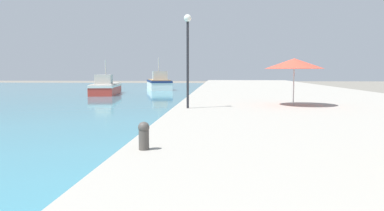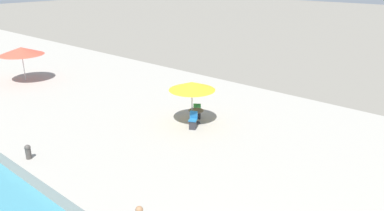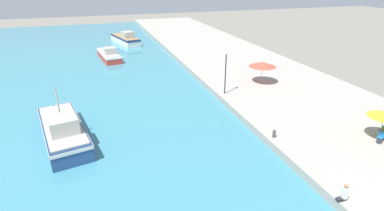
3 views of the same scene
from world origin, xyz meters
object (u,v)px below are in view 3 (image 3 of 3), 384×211
(fishing_boat_near, at_px, (63,130))
(fishing_boat_far, at_px, (125,39))
(cafe_chair_left, at_px, (380,139))
(cafe_chair_right, at_px, (384,132))
(cafe_umbrella_white, at_px, (262,64))
(person_at_quay, at_px, (344,193))
(lamppost, at_px, (226,66))
(fishing_boat_mid, at_px, (109,55))
(cafe_table, at_px, (383,133))
(mooring_bollard, at_px, (274,133))

(fishing_boat_near, height_order, fishing_boat_far, fishing_boat_near)
(cafe_chair_left, distance_m, cafe_chair_right, 1.44)
(cafe_umbrella_white, distance_m, person_at_quay, 20.16)
(fishing_boat_near, relative_size, person_at_quay, 8.97)
(fishing_boat_far, xyz_separation_m, cafe_umbrella_white, (12.18, -30.40, 2.00))
(fishing_boat_near, relative_size, cafe_umbrella_white, 3.06)
(lamppost, bearing_deg, cafe_chair_right, -56.58)
(fishing_boat_near, xyz_separation_m, cafe_chair_right, (24.04, -8.35, 0.04))
(fishing_boat_mid, height_order, fishing_boat_far, fishing_boat_far)
(fishing_boat_mid, distance_m, cafe_chair_left, 38.27)
(cafe_chair_right, bearing_deg, cafe_umbrella_white, 156.57)
(cafe_table, height_order, person_at_quay, person_at_quay)
(fishing_boat_mid, distance_m, cafe_chair_right, 38.20)
(person_at_quay, xyz_separation_m, lamppost, (0.41, 17.29, 2.62))
(cafe_umbrella_white, height_order, lamppost, lamppost)
(cafe_chair_left, bearing_deg, fishing_boat_near, 40.04)
(fishing_boat_near, bearing_deg, lamppost, 2.63)
(mooring_bollard, height_order, lamppost, lamppost)
(cafe_table, bearing_deg, fishing_boat_mid, 118.28)
(fishing_boat_far, height_order, cafe_table, fishing_boat_far)
(person_at_quay, bearing_deg, cafe_umbrella_white, 72.90)
(cafe_umbrella_white, distance_m, cafe_table, 14.92)
(cafe_chair_right, bearing_deg, fishing_boat_far, 164.37)
(cafe_umbrella_white, height_order, cafe_chair_right, cafe_umbrella_white)
(cafe_table, bearing_deg, fishing_boat_far, 107.53)
(cafe_table, xyz_separation_m, lamppost, (-7.56, 12.77, 2.56))
(fishing_boat_near, relative_size, cafe_chair_right, 10.43)
(cafe_chair_left, distance_m, lamppost, 15.09)
(cafe_table, height_order, lamppost, lamppost)
(cafe_table, relative_size, person_at_quay, 0.76)
(fishing_boat_mid, bearing_deg, cafe_chair_right, -68.73)
(cafe_table, xyz_separation_m, mooring_bollard, (-7.75, 2.89, -0.18))
(fishing_boat_mid, xyz_separation_m, cafe_chair_right, (18.73, -33.29, 0.22))
(mooring_bollard, bearing_deg, person_at_quay, -91.70)
(fishing_boat_mid, height_order, mooring_bollard, fishing_boat_mid)
(cafe_umbrella_white, bearing_deg, person_at_quay, -107.10)
(cafe_table, relative_size, cafe_chair_right, 0.88)
(fishing_boat_mid, xyz_separation_m, person_at_quay, (10.16, -38.21, 0.36))
(fishing_boat_mid, bearing_deg, fishing_boat_near, -110.10)
(cafe_table, distance_m, person_at_quay, 9.16)
(fishing_boat_near, bearing_deg, fishing_boat_mid, 66.41)
(cafe_chair_right, relative_size, mooring_bollard, 1.39)
(cafe_umbrella_white, xyz_separation_m, cafe_chair_right, (2.66, -14.28, -1.90))
(cafe_chair_left, bearing_deg, cafe_table, -90.00)
(fishing_boat_far, height_order, cafe_chair_right, fishing_boat_far)
(cafe_chair_left, xyz_separation_m, mooring_bollard, (-7.11, 3.23, 0.02))
(cafe_table, xyz_separation_m, cafe_chair_right, (0.60, 0.40, -0.21))
(fishing_boat_far, height_order, person_at_quay, fishing_boat_far)
(cafe_umbrella_white, xyz_separation_m, lamppost, (-5.50, -1.91, 0.87))
(cafe_chair_left, relative_size, cafe_chair_right, 1.00)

